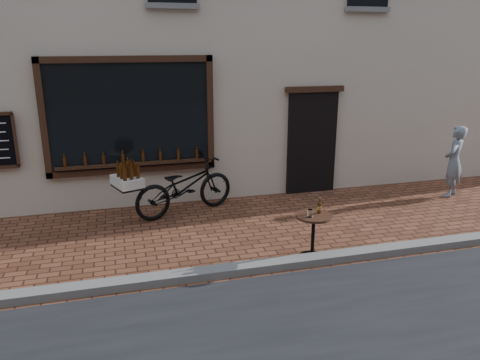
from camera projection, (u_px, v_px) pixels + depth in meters
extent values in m
plane|color=#4F2A19|center=(283.00, 274.00, 6.77)|extent=(90.00, 90.00, 0.00)
cube|color=slate|center=(278.00, 264.00, 6.94)|extent=(90.00, 0.25, 0.12)
cube|color=black|center=(130.00, 116.00, 8.95)|extent=(3.00, 0.06, 2.00)
cube|color=black|center=(126.00, 59.00, 8.63)|extent=(3.24, 0.10, 0.12)
cube|color=black|center=(134.00, 170.00, 9.24)|extent=(3.24, 0.10, 0.12)
cube|color=black|center=(43.00, 120.00, 8.54)|extent=(0.12, 0.10, 2.24)
cube|color=black|center=(210.00, 113.00, 9.32)|extent=(0.12, 0.10, 2.24)
cube|color=black|center=(133.00, 164.00, 9.16)|extent=(2.90, 0.16, 0.05)
cube|color=black|center=(312.00, 143.00, 10.13)|extent=(1.10, 0.10, 2.20)
cube|color=black|center=(315.00, 89.00, 9.76)|extent=(1.30, 0.10, 0.12)
cylinder|color=#3D1C07|center=(65.00, 162.00, 8.81)|extent=(0.06, 0.06, 0.19)
cylinder|color=#3D1C07|center=(85.00, 161.00, 8.90)|extent=(0.06, 0.06, 0.19)
cylinder|color=#3D1C07|center=(105.00, 160.00, 8.99)|extent=(0.06, 0.06, 0.19)
cylinder|color=#3D1C07|center=(124.00, 158.00, 9.08)|extent=(0.06, 0.06, 0.19)
cylinder|color=#3D1C07|center=(142.00, 157.00, 9.17)|extent=(0.06, 0.06, 0.19)
cylinder|color=#3D1C07|center=(161.00, 156.00, 9.26)|extent=(0.06, 0.06, 0.19)
cylinder|color=#3D1C07|center=(179.00, 155.00, 9.34)|extent=(0.06, 0.06, 0.19)
cylinder|color=#3D1C07|center=(196.00, 154.00, 9.43)|extent=(0.06, 0.06, 0.19)
imported|color=black|center=(185.00, 186.00, 9.01)|extent=(2.19, 1.40, 1.09)
cube|color=black|center=(128.00, 187.00, 8.31)|extent=(0.59, 0.69, 0.04)
cube|color=beige|center=(127.00, 181.00, 8.28)|extent=(0.60, 0.71, 0.17)
cylinder|color=#3D1C07|center=(138.00, 172.00, 8.12)|extent=(0.07, 0.07, 0.23)
cylinder|color=#3D1C07|center=(131.00, 173.00, 8.05)|extent=(0.07, 0.07, 0.23)
cylinder|color=#3D1C07|center=(125.00, 174.00, 7.99)|extent=(0.07, 0.07, 0.23)
cylinder|color=#3D1C07|center=(134.00, 170.00, 8.23)|extent=(0.07, 0.07, 0.23)
cylinder|color=#3D1C07|center=(128.00, 171.00, 8.17)|extent=(0.07, 0.07, 0.23)
cylinder|color=#3D1C07|center=(121.00, 172.00, 8.10)|extent=(0.07, 0.07, 0.23)
cylinder|color=#3D1C07|center=(131.00, 168.00, 8.35)|extent=(0.07, 0.07, 0.23)
cylinder|color=#3D1C07|center=(125.00, 169.00, 8.28)|extent=(0.07, 0.07, 0.23)
cylinder|color=#3D1C07|center=(118.00, 170.00, 8.21)|extent=(0.07, 0.07, 0.23)
cylinder|color=#3D1C07|center=(128.00, 167.00, 8.46)|extent=(0.07, 0.07, 0.23)
cylinder|color=black|center=(312.00, 257.00, 7.28)|extent=(0.41, 0.41, 0.03)
cylinder|color=black|center=(313.00, 237.00, 7.18)|extent=(0.06, 0.06, 0.65)
cylinder|color=black|center=(314.00, 216.00, 7.08)|extent=(0.55, 0.55, 0.04)
cylinder|color=gold|center=(319.00, 208.00, 7.13)|extent=(0.06, 0.06, 0.06)
cylinder|color=white|center=(310.00, 213.00, 6.97)|extent=(0.07, 0.07, 0.12)
imported|color=slate|center=(454.00, 161.00, 9.94)|extent=(0.67, 0.62, 1.53)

